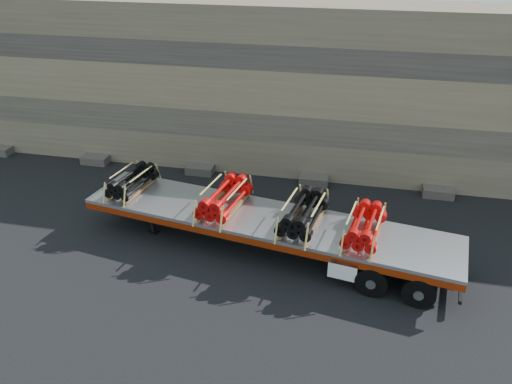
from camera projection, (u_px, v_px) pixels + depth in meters
ground at (241, 239)px, 17.36m from camera, size 120.00×120.00×0.00m
rock_wall at (276, 88)px, 21.29m from camera, size 44.00×3.00×7.00m
trailer at (265, 233)px, 16.57m from camera, size 12.68×4.37×1.25m
bundle_front at (132, 182)px, 17.73m from camera, size 1.30×2.12×0.70m
bundle_midfront at (224, 198)px, 16.55m from camera, size 1.51×2.46×0.82m
bundle_midrear at (303, 214)px, 15.67m from camera, size 1.49×2.44×0.81m
bundle_rear at (364, 227)px, 15.07m from camera, size 1.37×2.24×0.74m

